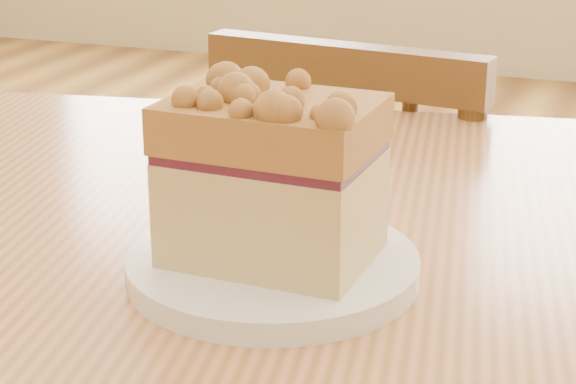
{
  "coord_description": "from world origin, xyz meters",
  "views": [
    {
      "loc": [
        0.15,
        -0.46,
        1.04
      ],
      "look_at": [
        -0.07,
        0.15,
        0.8
      ],
      "focal_mm": 62.0,
      "sensor_mm": 36.0,
      "label": 1
    }
  ],
  "objects_px": {
    "cafe_chair_main": "(380,318)",
    "plate": "(273,267)",
    "cake_slice": "(271,172)",
    "cafe_table_main": "(395,374)"
  },
  "relations": [
    {
      "from": "cafe_chair_main",
      "to": "cake_slice",
      "type": "distance_m",
      "value": 0.73
    },
    {
      "from": "cafe_chair_main",
      "to": "plate",
      "type": "xyz_separation_m",
      "value": [
        0.08,
        -0.6,
        0.34
      ]
    },
    {
      "from": "cafe_chair_main",
      "to": "plate",
      "type": "relative_size",
      "value": 4.13
    },
    {
      "from": "cafe_chair_main",
      "to": "cake_slice",
      "type": "xyz_separation_m",
      "value": [
        0.07,
        -0.6,
        0.41
      ]
    },
    {
      "from": "plate",
      "to": "cake_slice",
      "type": "bearing_deg",
      "value": 144.76
    },
    {
      "from": "cafe_chair_main",
      "to": "plate",
      "type": "distance_m",
      "value": 0.7
    },
    {
      "from": "cafe_table_main",
      "to": "cake_slice",
      "type": "bearing_deg",
      "value": -143.12
    },
    {
      "from": "plate",
      "to": "cafe_chair_main",
      "type": "bearing_deg",
      "value": 97.16
    },
    {
      "from": "cafe_table_main",
      "to": "plate",
      "type": "xyz_separation_m",
      "value": [
        -0.07,
        -0.08,
        0.11
      ]
    },
    {
      "from": "plate",
      "to": "cake_slice",
      "type": "relative_size",
      "value": 1.36
    }
  ]
}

